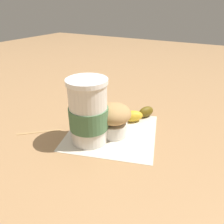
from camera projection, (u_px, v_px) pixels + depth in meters
ground_plane at (112, 132)px, 0.56m from camera, size 3.00×3.00×0.00m
paper_napkin at (112, 132)px, 0.56m from camera, size 0.27×0.27×0.00m
coffee_cup at (88, 113)px, 0.50m from camera, size 0.09×0.09×0.15m
muffin at (114, 118)px, 0.53m from camera, size 0.08×0.08×0.08m
banana at (132, 115)px, 0.61m from camera, size 0.12×0.11×0.03m
wooden_stirrer at (39, 132)px, 0.56m from camera, size 0.08×0.09×0.00m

